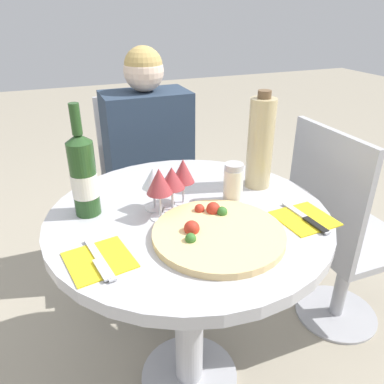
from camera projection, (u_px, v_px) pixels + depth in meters
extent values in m
plane|color=#9E937F|center=(189.00, 377.00, 1.45)|extent=(12.00, 12.00, 0.00)
cylinder|color=#B2B2B7|center=(189.00, 375.00, 1.45)|extent=(0.37, 0.37, 0.02)
cylinder|color=#B2B2B7|center=(189.00, 307.00, 1.29)|extent=(0.10, 0.10, 0.68)
cylinder|color=#B7B7BC|center=(189.00, 217.00, 1.13)|extent=(0.84, 0.84, 0.04)
cylinder|color=#ADADB2|center=(155.00, 267.00, 2.05)|extent=(0.36, 0.36, 0.01)
cylinder|color=#ADADB2|center=(153.00, 237.00, 1.96)|extent=(0.06, 0.06, 0.41)
cube|color=#ADADB2|center=(151.00, 201.00, 1.86)|extent=(0.40, 0.40, 0.03)
cube|color=#ADADB2|center=(138.00, 141.00, 1.90)|extent=(0.40, 0.02, 0.47)
cube|color=#28384C|center=(163.00, 253.00, 1.81)|extent=(0.32, 0.35, 0.44)
cube|color=#28384C|center=(148.00, 148.00, 1.74)|extent=(0.38, 0.23, 0.52)
sphere|color=beige|center=(144.00, 71.00, 1.58)|extent=(0.17, 0.17, 0.17)
sphere|color=tan|center=(143.00, 66.00, 1.57)|extent=(0.16, 0.16, 0.16)
cylinder|color=#ADADB2|center=(335.00, 313.00, 1.75)|extent=(0.36, 0.36, 0.01)
cylinder|color=#ADADB2|center=(343.00, 279.00, 1.66)|extent=(0.06, 0.06, 0.41)
cube|color=#ADADB2|center=(353.00, 238.00, 1.56)|extent=(0.40, 0.40, 0.03)
cube|color=#ADADB2|center=(325.00, 192.00, 1.38)|extent=(0.02, 0.40, 0.47)
cylinder|color=#E5C17F|center=(219.00, 234.00, 0.99)|extent=(0.35, 0.35, 0.02)
sphere|color=#336B28|center=(222.00, 212.00, 1.07)|extent=(0.03, 0.03, 0.03)
sphere|color=#B22D1E|center=(213.00, 209.00, 1.08)|extent=(0.04, 0.04, 0.04)
sphere|color=#336B28|center=(191.00, 239.00, 0.95)|extent=(0.03, 0.03, 0.03)
sphere|color=#B22D1E|center=(192.00, 228.00, 0.99)|extent=(0.04, 0.04, 0.04)
sphere|color=#B22D1E|center=(199.00, 209.00, 1.08)|extent=(0.03, 0.03, 0.03)
cylinder|color=#23471E|center=(84.00, 179.00, 1.07)|extent=(0.07, 0.07, 0.22)
cone|color=#23471E|center=(78.00, 138.00, 1.01)|extent=(0.07, 0.07, 0.03)
cylinder|color=#23471E|center=(75.00, 119.00, 0.99)|extent=(0.03, 0.03, 0.08)
cylinder|color=silver|center=(85.00, 185.00, 1.07)|extent=(0.08, 0.08, 0.07)
cylinder|color=tan|center=(260.00, 144.00, 1.22)|extent=(0.08, 0.08, 0.30)
cylinder|color=brown|center=(265.00, 94.00, 1.15)|extent=(0.04, 0.04, 0.02)
cylinder|color=silver|center=(233.00, 186.00, 1.16)|extent=(0.06, 0.06, 0.11)
cylinder|color=#B2B2B7|center=(234.00, 167.00, 1.13)|extent=(0.06, 0.06, 0.02)
cylinder|color=silver|center=(173.00, 210.00, 1.13)|extent=(0.06, 0.06, 0.00)
cylinder|color=silver|center=(172.00, 199.00, 1.11)|extent=(0.01, 0.01, 0.07)
cone|color=#9E383D|center=(172.00, 178.00, 1.08)|extent=(0.08, 0.08, 0.06)
cylinder|color=silver|center=(161.00, 218.00, 1.09)|extent=(0.06, 0.06, 0.00)
cylinder|color=silver|center=(161.00, 206.00, 1.07)|extent=(0.01, 0.01, 0.08)
cone|color=#9E383D|center=(160.00, 181.00, 1.03)|extent=(0.07, 0.07, 0.07)
cylinder|color=silver|center=(183.00, 202.00, 1.17)|extent=(0.06, 0.06, 0.00)
cylinder|color=silver|center=(183.00, 192.00, 1.15)|extent=(0.01, 0.01, 0.07)
cone|color=#9E383D|center=(183.00, 171.00, 1.12)|extent=(0.07, 0.07, 0.07)
cylinder|color=silver|center=(155.00, 208.00, 1.14)|extent=(0.06, 0.06, 0.00)
cylinder|color=silver|center=(154.00, 197.00, 1.12)|extent=(0.01, 0.01, 0.07)
cone|color=silver|center=(153.00, 178.00, 1.09)|extent=(0.07, 0.07, 0.06)
cube|color=yellow|center=(99.00, 260.00, 0.91)|extent=(0.17, 0.17, 0.00)
cube|color=silver|center=(99.00, 258.00, 0.91)|extent=(0.05, 0.19, 0.00)
cube|color=silver|center=(102.00, 269.00, 0.86)|extent=(0.03, 0.09, 0.00)
cube|color=yellow|center=(305.00, 218.00, 1.08)|extent=(0.16, 0.16, 0.00)
cube|color=silver|center=(305.00, 217.00, 1.08)|extent=(0.03, 0.19, 0.00)
cube|color=black|center=(315.00, 224.00, 1.04)|extent=(0.03, 0.09, 0.00)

